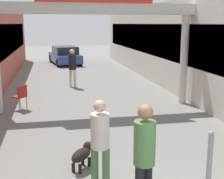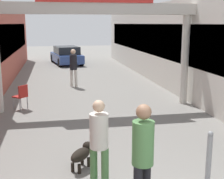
{
  "view_description": "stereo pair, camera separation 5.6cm",
  "coord_description": "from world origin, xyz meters",
  "px_view_note": "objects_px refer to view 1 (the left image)",
  "views": [
    {
      "loc": [
        -1.54,
        -3.08,
        2.99
      ],
      "look_at": [
        0.0,
        4.73,
        1.3
      ],
      "focal_mm": 50.0,
      "sensor_mm": 36.0,
      "label": 1
    },
    {
      "loc": [
        -1.48,
        -3.09,
        2.99
      ],
      "look_at": [
        0.0,
        4.73,
        1.3
      ],
      "focal_mm": 50.0,
      "sensor_mm": 36.0,
      "label": 2
    }
  ],
  "objects_px": {
    "bollard_post_metal": "(210,160)",
    "parked_car_blue": "(65,56)",
    "dog_on_leash": "(83,154)",
    "pedestrian_carrying_crate": "(72,65)",
    "cafe_chair_red_nearer": "(21,95)",
    "pedestrian_companion": "(144,152)",
    "pedestrian_with_dog": "(100,139)"
  },
  "relations": [
    {
      "from": "dog_on_leash",
      "to": "cafe_chair_red_nearer",
      "type": "xyz_separation_m",
      "value": [
        -1.66,
        4.94,
        0.22
      ]
    },
    {
      "from": "dog_on_leash",
      "to": "parked_car_blue",
      "type": "distance_m",
      "value": 17.44
    },
    {
      "from": "pedestrian_with_dog",
      "to": "pedestrian_carrying_crate",
      "type": "distance_m",
      "value": 9.46
    },
    {
      "from": "pedestrian_companion",
      "to": "pedestrian_carrying_crate",
      "type": "height_order",
      "value": "pedestrian_carrying_crate"
    },
    {
      "from": "bollard_post_metal",
      "to": "parked_car_blue",
      "type": "height_order",
      "value": "parked_car_blue"
    },
    {
      "from": "pedestrian_companion",
      "to": "cafe_chair_red_nearer",
      "type": "relative_size",
      "value": 2.03
    },
    {
      "from": "pedestrian_companion",
      "to": "cafe_chair_red_nearer",
      "type": "xyz_separation_m",
      "value": [
        -2.45,
        6.71,
        -0.5
      ]
    },
    {
      "from": "bollard_post_metal",
      "to": "cafe_chair_red_nearer",
      "type": "distance_m",
      "value": 7.31
    },
    {
      "from": "dog_on_leash",
      "to": "bollard_post_metal",
      "type": "relative_size",
      "value": 0.62
    },
    {
      "from": "pedestrian_with_dog",
      "to": "cafe_chair_red_nearer",
      "type": "bearing_deg",
      "value": 108.22
    },
    {
      "from": "pedestrian_carrying_crate",
      "to": "pedestrian_companion",
      "type": "bearing_deg",
      "value": -87.97
    },
    {
      "from": "pedestrian_with_dog",
      "to": "dog_on_leash",
      "type": "relative_size",
      "value": 2.42
    },
    {
      "from": "pedestrian_companion",
      "to": "parked_car_blue",
      "type": "relative_size",
      "value": 0.43
    },
    {
      "from": "pedestrian_with_dog",
      "to": "pedestrian_companion",
      "type": "bearing_deg",
      "value": -59.72
    },
    {
      "from": "pedestrian_companion",
      "to": "dog_on_leash",
      "type": "bearing_deg",
      "value": 113.99
    },
    {
      "from": "bollard_post_metal",
      "to": "cafe_chair_red_nearer",
      "type": "xyz_separation_m",
      "value": [
        -3.83,
        6.22,
        -0.03
      ]
    },
    {
      "from": "pedestrian_with_dog",
      "to": "bollard_post_metal",
      "type": "xyz_separation_m",
      "value": [
        1.93,
        -0.45,
        -0.38
      ]
    },
    {
      "from": "pedestrian_companion",
      "to": "parked_car_blue",
      "type": "height_order",
      "value": "pedestrian_companion"
    },
    {
      "from": "pedestrian_companion",
      "to": "cafe_chair_red_nearer",
      "type": "height_order",
      "value": "pedestrian_companion"
    },
    {
      "from": "pedestrian_companion",
      "to": "pedestrian_carrying_crate",
      "type": "bearing_deg",
      "value": 92.03
    },
    {
      "from": "bollard_post_metal",
      "to": "parked_car_blue",
      "type": "relative_size",
      "value": 0.26
    },
    {
      "from": "pedestrian_companion",
      "to": "parked_car_blue",
      "type": "bearing_deg",
      "value": 90.93
    },
    {
      "from": "bollard_post_metal",
      "to": "parked_car_blue",
      "type": "distance_m",
      "value": 18.79
    },
    {
      "from": "pedestrian_carrying_crate",
      "to": "cafe_chair_red_nearer",
      "type": "height_order",
      "value": "pedestrian_carrying_crate"
    },
    {
      "from": "pedestrian_with_dog",
      "to": "cafe_chair_red_nearer",
      "type": "distance_m",
      "value": 6.09
    },
    {
      "from": "bollard_post_metal",
      "to": "cafe_chair_red_nearer",
      "type": "bearing_deg",
      "value": 121.65
    },
    {
      "from": "pedestrian_companion",
      "to": "parked_car_blue",
      "type": "distance_m",
      "value": 19.2
    },
    {
      "from": "dog_on_leash",
      "to": "bollard_post_metal",
      "type": "distance_m",
      "value": 2.54
    },
    {
      "from": "pedestrian_companion",
      "to": "dog_on_leash",
      "type": "xyz_separation_m",
      "value": [
        -0.79,
        1.77,
        -0.73
      ]
    },
    {
      "from": "pedestrian_with_dog",
      "to": "bollard_post_metal",
      "type": "height_order",
      "value": "pedestrian_with_dog"
    },
    {
      "from": "pedestrian_with_dog",
      "to": "pedestrian_carrying_crate",
      "type": "height_order",
      "value": "pedestrian_carrying_crate"
    },
    {
      "from": "bollard_post_metal",
      "to": "parked_car_blue",
      "type": "xyz_separation_m",
      "value": [
        -1.7,
        18.71,
        0.07
      ]
    }
  ]
}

